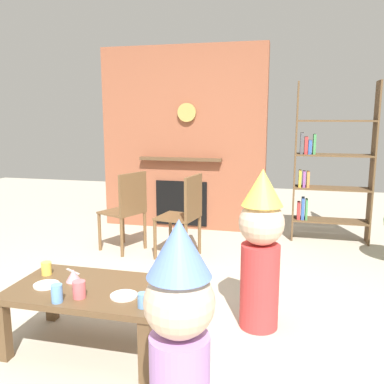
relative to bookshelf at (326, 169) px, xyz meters
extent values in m
plane|color=#BCB29E|center=(-1.31, -2.40, -0.88)|extent=(12.00, 12.00, 0.00)
cube|color=#935138|center=(-1.82, 0.20, 0.32)|extent=(2.20, 0.18, 2.40)
cube|color=black|center=(-1.82, 0.10, -0.53)|extent=(0.70, 0.02, 0.60)
cube|color=brown|center=(-1.82, 0.06, 0.07)|extent=(1.10, 0.10, 0.04)
cylinder|color=tan|center=(-1.74, 0.08, 0.67)|extent=(0.24, 0.04, 0.24)
cube|color=brown|center=(-0.36, 0.00, 0.07)|extent=(0.02, 0.28, 1.90)
cube|color=brown|center=(0.52, 0.00, 0.07)|extent=(0.02, 0.28, 1.90)
cube|color=brown|center=(0.08, 0.00, -0.63)|extent=(0.86, 0.28, 0.02)
cube|color=brown|center=(0.08, 0.00, -0.23)|extent=(0.86, 0.28, 0.02)
cube|color=brown|center=(0.08, 0.00, 0.17)|extent=(0.86, 0.28, 0.02)
cube|color=brown|center=(0.08, 0.00, 0.57)|extent=(0.86, 0.28, 0.02)
cube|color=#B23333|center=(-0.29, 0.00, -0.52)|extent=(0.04, 0.20, 0.20)
cube|color=#3359A5|center=(-0.24, 0.00, -0.49)|extent=(0.04, 0.20, 0.26)
cube|color=#3F8C4C|center=(-0.20, 0.00, -0.50)|extent=(0.02, 0.20, 0.24)
cube|color=gold|center=(-0.29, 0.00, -0.12)|extent=(0.03, 0.20, 0.20)
cube|color=#8C4C99|center=(-0.24, 0.00, -0.12)|extent=(0.03, 0.20, 0.19)
cube|color=#D87F3F|center=(-0.20, 0.00, -0.13)|extent=(0.03, 0.20, 0.18)
cube|color=#4C4C51|center=(-0.29, 0.00, 0.31)|extent=(0.04, 0.20, 0.25)
cube|color=#B23333|center=(-0.24, 0.00, 0.28)|extent=(0.04, 0.20, 0.20)
cube|color=#3359A5|center=(-0.20, 0.00, 0.26)|extent=(0.04, 0.20, 0.16)
cube|color=#3F8C4C|center=(-0.15, 0.00, 0.30)|extent=(0.03, 0.20, 0.23)
cube|color=brown|center=(-1.64, -2.84, -0.48)|extent=(1.03, 0.62, 0.04)
cube|color=brown|center=(-2.10, -3.10, -0.69)|extent=(0.07, 0.07, 0.38)
cube|color=brown|center=(-1.17, -3.10, -0.69)|extent=(0.07, 0.07, 0.38)
cube|color=brown|center=(-2.10, -2.57, -0.69)|extent=(0.07, 0.07, 0.38)
cube|color=brown|center=(-1.17, -2.57, -0.69)|extent=(0.07, 0.07, 0.38)
cylinder|color=#F2CC4C|center=(-2.03, -2.72, -0.41)|extent=(0.07, 0.07, 0.09)
cylinder|color=#E5666B|center=(-1.63, -3.00, -0.41)|extent=(0.08, 0.08, 0.11)
cylinder|color=#669EE0|center=(-1.72, -3.09, -0.40)|extent=(0.07, 0.07, 0.11)
cylinder|color=#669EE0|center=(-1.21, -3.03, -0.42)|extent=(0.06, 0.06, 0.09)
cylinder|color=white|center=(-1.37, -2.93, -0.45)|extent=(0.17, 0.17, 0.01)
cylinder|color=white|center=(-1.92, -2.89, -0.45)|extent=(0.16, 0.16, 0.01)
cone|color=pink|center=(-1.79, -2.79, -0.42)|extent=(0.10, 0.10, 0.08)
cube|color=silver|center=(-1.88, -2.64, -0.46)|extent=(0.14, 0.09, 0.01)
sphere|color=beige|center=(-0.84, -3.57, -0.14)|extent=(0.30, 0.30, 0.30)
cone|color=#668CE5|center=(-0.84, -3.57, 0.10)|extent=(0.27, 0.27, 0.24)
cylinder|color=#D13838|center=(-0.59, -2.32, -0.57)|extent=(0.28, 0.28, 0.62)
sphere|color=beige|center=(-0.59, -2.32, -0.10)|extent=(0.32, 0.32, 0.32)
cone|color=#F2D14C|center=(-0.59, -2.32, 0.15)|extent=(0.29, 0.29, 0.26)
cube|color=brown|center=(-2.24, -0.91, -0.44)|extent=(0.53, 0.53, 0.02)
cube|color=brown|center=(-2.07, -0.99, -0.20)|extent=(0.19, 0.38, 0.45)
cylinder|color=brown|center=(-2.34, -0.68, -0.66)|extent=(0.04, 0.04, 0.43)
cylinder|color=brown|center=(-2.48, -1.01, -0.66)|extent=(0.04, 0.04, 0.43)
cylinder|color=brown|center=(-2.01, -0.82, -0.66)|extent=(0.04, 0.04, 0.43)
cylinder|color=brown|center=(-2.15, -1.15, -0.66)|extent=(0.04, 0.04, 0.43)
cube|color=brown|center=(-1.56, -1.00, -0.44)|extent=(0.47, 0.47, 0.02)
cube|color=brown|center=(-1.38, -1.03, -0.20)|extent=(0.10, 0.40, 0.45)
cylinder|color=brown|center=(-1.71, -0.79, -0.66)|extent=(0.04, 0.04, 0.43)
cylinder|color=brown|center=(-1.77, -1.15, -0.66)|extent=(0.04, 0.04, 0.43)
cylinder|color=brown|center=(-1.36, -0.86, -0.66)|extent=(0.04, 0.04, 0.43)
cylinder|color=brown|center=(-1.42, -1.21, -0.66)|extent=(0.04, 0.04, 0.43)
camera|label=1|loc=(-0.41, -5.10, 0.63)|focal=38.33mm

